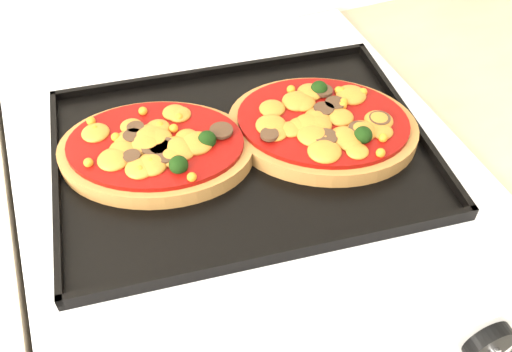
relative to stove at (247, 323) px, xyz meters
name	(u,v)px	position (x,y,z in m)	size (l,w,h in m)	color
stove	(247,323)	(0.00, 0.00, 0.00)	(0.60, 0.60, 0.91)	silver
knob_right	(489,343)	(0.17, -0.33, 0.40)	(0.06, 0.06, 0.02)	black
baking_tray	(242,150)	(0.00, 0.00, 0.47)	(0.49, 0.36, 0.02)	black
pizza_left	(156,148)	(-0.11, 0.03, 0.48)	(0.26, 0.18, 0.04)	#9B6035
pizza_right	(322,124)	(0.11, -0.01, 0.48)	(0.26, 0.20, 0.04)	#9B6035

